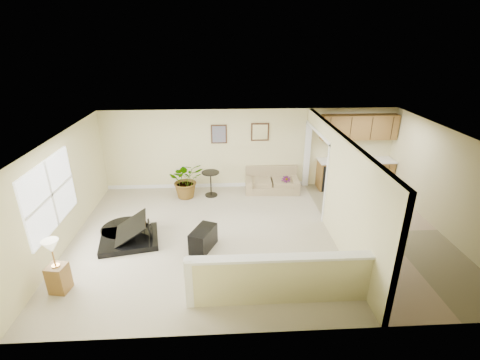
{
  "coord_description": "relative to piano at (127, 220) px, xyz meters",
  "views": [
    {
      "loc": [
        -0.87,
        -7.28,
        4.55
      ],
      "look_at": [
        -0.45,
        0.4,
        1.31
      ],
      "focal_mm": 26.0,
      "sensor_mm": 36.0,
      "label": 1
    }
  ],
  "objects": [
    {
      "name": "floor",
      "position": [
        3.14,
        -0.0,
        -0.52
      ],
      "size": [
        9.0,
        9.0,
        0.0
      ],
      "primitive_type": "plane",
      "color": "#BCB092",
      "rests_on": "ground"
    },
    {
      "name": "back_wall",
      "position": [
        3.14,
        3.0,
        0.73
      ],
      "size": [
        9.0,
        0.04,
        2.5
      ],
      "primitive_type": "cube",
      "color": "beige",
      "rests_on": "floor"
    },
    {
      "name": "front_wall",
      "position": [
        3.14,
        -3.0,
        0.73
      ],
      "size": [
        9.0,
        0.04,
        2.5
      ],
      "primitive_type": "cube",
      "color": "beige",
      "rests_on": "floor"
    },
    {
      "name": "left_wall",
      "position": [
        -1.36,
        -0.0,
        0.73
      ],
      "size": [
        0.04,
        6.0,
        2.5
      ],
      "primitive_type": "cube",
      "color": "beige",
      "rests_on": "floor"
    },
    {
      "name": "right_wall",
      "position": [
        7.64,
        -0.0,
        0.73
      ],
      "size": [
        0.04,
        6.0,
        2.5
      ],
      "primitive_type": "cube",
      "color": "beige",
      "rests_on": "floor"
    },
    {
      "name": "ceiling",
      "position": [
        3.14,
        -0.0,
        1.98
      ],
      "size": [
        9.0,
        6.0,
        0.04
      ],
      "primitive_type": "cube",
      "color": "white",
      "rests_on": "back_wall"
    },
    {
      "name": "kitchen_vinyl",
      "position": [
        6.29,
        -0.0,
        -0.51
      ],
      "size": [
        2.7,
        6.0,
        0.01
      ],
      "primitive_type": "cube",
      "color": "tan",
      "rests_on": "floor"
    },
    {
      "name": "interior_partition",
      "position": [
        4.94,
        0.25,
        0.7
      ],
      "size": [
        0.18,
        5.99,
        2.5
      ],
      "color": "beige",
      "rests_on": "floor"
    },
    {
      "name": "pony_half_wall",
      "position": [
        3.21,
        -2.3,
        0.0
      ],
      "size": [
        3.42,
        0.22,
        1.0
      ],
      "color": "beige",
      "rests_on": "floor"
    },
    {
      "name": "left_window",
      "position": [
        -1.35,
        -0.5,
        0.93
      ],
      "size": [
        0.05,
        2.15,
        1.45
      ],
      "primitive_type": "cube",
      "color": "white",
      "rests_on": "left_wall"
    },
    {
      "name": "wall_art_left",
      "position": [
        2.19,
        2.97,
        1.23
      ],
      "size": [
        0.48,
        0.04,
        0.58
      ],
      "color": "#3C2315",
      "rests_on": "back_wall"
    },
    {
      "name": "wall_mirror",
      "position": [
        3.44,
        2.97,
        1.28
      ],
      "size": [
        0.55,
        0.04,
        0.55
      ],
      "color": "#3C2315",
      "rests_on": "back_wall"
    },
    {
      "name": "kitchen_cabinets",
      "position": [
        6.33,
        2.73,
        0.35
      ],
      "size": [
        2.36,
        0.65,
        2.33
      ],
      "color": "brown",
      "rests_on": "floor"
    },
    {
      "name": "piano",
      "position": [
        0.0,
        0.0,
        0.0
      ],
      "size": [
        1.71,
        1.73,
        1.24
      ],
      "rotation": [
        0.0,
        0.0,
        0.19
      ],
      "color": "black",
      "rests_on": "floor"
    },
    {
      "name": "piano_bench",
      "position": [
        1.8,
        -0.49,
        -0.27
      ],
      "size": [
        0.66,
        0.84,
        0.5
      ],
      "primitive_type": "cube",
      "rotation": [
        0.0,
        0.0,
        -0.42
      ],
      "color": "black",
      "rests_on": "floor"
    },
    {
      "name": "loveseat",
      "position": [
        3.81,
        2.7,
        -0.16
      ],
      "size": [
        1.69,
        1.01,
        0.94
      ],
      "rotation": [
        0.0,
        0.0,
        -0.05
      ],
      "color": "tan",
      "rests_on": "floor"
    },
    {
      "name": "accent_table",
      "position": [
        1.91,
        2.34,
        -0.03
      ],
      "size": [
        0.53,
        0.53,
        0.77
      ],
      "color": "black",
      "rests_on": "floor"
    },
    {
      "name": "palm_plant",
      "position": [
        1.19,
        2.3,
        0.03
      ],
      "size": [
        1.18,
        1.08,
        1.12
      ],
      "color": "black",
      "rests_on": "floor"
    },
    {
      "name": "small_plant",
      "position": [
        4.21,
        2.43,
        -0.29
      ],
      "size": [
        0.36,
        0.36,
        0.53
      ],
      "color": "black",
      "rests_on": "floor"
    },
    {
      "name": "lamp_stand",
      "position": [
        -0.88,
        -1.77,
        -0.04
      ],
      "size": [
        0.38,
        0.38,
        1.12
      ],
      "color": "brown",
      "rests_on": "floor"
    }
  ]
}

